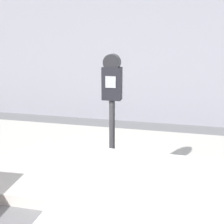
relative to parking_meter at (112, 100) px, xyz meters
name	(u,v)px	position (x,y,z in m)	size (l,w,h in m)	color
sidewalk	(115,161)	(-0.23, 1.16, -1.20)	(24.00, 2.80, 0.14)	#ADAAA3
parking_meter	(112,100)	(0.00, 0.00, 0.00)	(0.20, 0.12, 1.62)	#2D2D30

